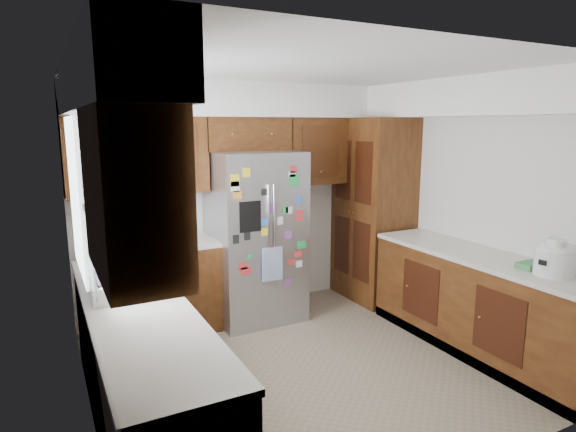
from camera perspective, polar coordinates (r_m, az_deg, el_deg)
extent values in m
plane|color=gray|center=(4.43, 2.87, -17.09)|extent=(3.60, 3.60, 0.00)
cube|color=silver|center=(5.42, -5.57, 2.01)|extent=(3.60, 0.04, 2.50)
cube|color=silver|center=(3.48, -23.51, -3.80)|extent=(0.04, 3.20, 2.50)
cube|color=silver|center=(5.14, 20.59, 0.89)|extent=(0.04, 3.20, 2.50)
cube|color=silver|center=(2.79, 20.05, -7.01)|extent=(3.60, 0.04, 2.50)
cube|color=white|center=(3.94, 3.23, 17.14)|extent=(3.60, 3.20, 0.02)
cube|color=white|center=(5.19, -4.98, 13.54)|extent=(3.60, 0.38, 0.35)
cube|color=white|center=(3.41, -21.62, 14.31)|extent=(0.38, 3.20, 0.35)
cube|color=white|center=(4.94, 19.92, 13.09)|extent=(0.38, 3.20, 0.35)
cube|color=#3C1C0B|center=(4.89, -17.43, 6.81)|extent=(1.33, 0.34, 0.75)
cube|color=#3C1C0B|center=(5.74, 5.64, 7.77)|extent=(1.33, 0.34, 0.75)
cube|color=#3C1C0B|center=(2.27, -18.03, 2.74)|extent=(0.34, 0.85, 0.75)
cube|color=white|center=(3.51, -23.86, 2.13)|extent=(0.02, 0.90, 1.05)
cube|color=white|center=(3.52, -23.25, 2.19)|extent=(0.01, 1.02, 1.15)
cube|color=blue|center=(4.74, -15.72, 4.96)|extent=(0.16, 0.02, 0.22)
cube|color=beige|center=(4.66, -20.08, 7.10)|extent=(0.16, 0.02, 0.20)
cube|color=#3C1C0B|center=(3.52, -16.98, -17.38)|extent=(0.60, 2.60, 0.88)
cube|color=#3C1C0B|center=(5.09, -12.84, -8.21)|extent=(0.75, 0.60, 0.88)
cube|color=beige|center=(3.33, -17.42, -10.36)|extent=(0.63, 2.60, 0.04)
cube|color=beige|center=(4.96, -13.07, -3.17)|extent=(0.75, 0.60, 0.04)
cube|color=black|center=(3.71, -16.62, -22.70)|extent=(0.60, 2.60, 0.10)
cube|color=white|center=(2.86, -6.93, -23.59)|extent=(0.01, 0.58, 0.80)
cube|color=#3C1C0B|center=(4.83, 21.75, -9.79)|extent=(0.60, 2.25, 0.88)
cube|color=beige|center=(4.69, 22.14, -4.51)|extent=(0.63, 2.25, 0.04)
cube|color=black|center=(4.97, 21.43, -14.01)|extent=(0.60, 2.25, 0.10)
cube|color=#3C1C0B|center=(5.80, 10.05, 0.72)|extent=(0.60, 0.90, 2.15)
cube|color=#9B9BA0|center=(5.13, -3.84, -2.45)|extent=(0.90, 0.75, 1.80)
cylinder|color=silver|center=(4.74, -2.30, -1.68)|extent=(0.02, 0.02, 0.90)
cylinder|color=silver|center=(4.76, -1.65, -1.61)|extent=(0.02, 0.02, 0.90)
cube|color=black|center=(4.64, -4.49, -0.08)|extent=(0.22, 0.01, 0.30)
cube|color=white|center=(4.83, -1.87, -5.74)|extent=(0.22, 0.01, 0.34)
cube|color=white|center=(4.81, 0.13, 0.69)|extent=(0.08, 0.00, 0.07)
cube|color=blue|center=(4.85, 1.29, 1.93)|extent=(0.06, 0.00, 0.08)
cube|color=green|center=(4.73, -4.60, -4.79)|extent=(0.05, 0.00, 0.05)
cube|color=black|center=(4.67, -2.74, 2.84)|extent=(0.08, 0.00, 0.06)
cube|color=yellow|center=(4.57, -4.94, 5.15)|extent=(0.08, 0.00, 0.09)
cube|color=red|center=(4.88, 1.39, 0.08)|extent=(0.09, 0.00, 0.11)
cube|color=yellow|center=(4.74, -2.73, -1.88)|extent=(0.08, 0.00, 0.08)
cube|color=white|center=(4.78, 0.48, 4.99)|extent=(0.08, 0.00, 0.06)
cube|color=#8C4C99|center=(4.86, 0.07, -2.24)|extent=(0.09, 0.00, 0.08)
cube|color=white|center=(5.00, 1.33, -5.71)|extent=(0.07, 0.00, 0.07)
cube|color=red|center=(4.95, 0.42, -5.47)|extent=(0.08, 0.00, 0.05)
cube|color=orange|center=(4.56, -5.99, 2.50)|extent=(0.09, 0.00, 0.08)
cube|color=white|center=(4.54, -6.26, 3.48)|extent=(0.09, 0.00, 0.10)
cube|color=black|center=(4.63, -6.19, -2.76)|extent=(0.06, 0.00, 0.08)
cube|color=white|center=(4.79, -0.95, -0.57)|extent=(0.07, 0.00, 0.08)
cube|color=yellow|center=(4.53, -6.31, 4.23)|extent=(0.09, 0.00, 0.12)
cube|color=red|center=(4.81, -2.09, -4.09)|extent=(0.07, 0.00, 0.09)
cube|color=red|center=(4.78, 0.66, 5.55)|extent=(0.08, 0.00, 0.07)
cube|color=green|center=(4.79, -0.31, 0.73)|extent=(0.06, 0.00, 0.07)
cube|color=green|center=(4.96, 1.62, -3.44)|extent=(0.10, 0.00, 0.08)
cube|color=#8C4C99|center=(4.99, -0.03, -7.88)|extent=(0.08, 0.00, 0.08)
cube|color=#8C4C99|center=(4.72, -1.87, 0.94)|extent=(0.07, 0.00, 0.11)
cube|color=black|center=(4.66, -4.85, -2.19)|extent=(0.07, 0.00, 0.11)
cube|color=red|center=(4.96, 1.20, -4.54)|extent=(0.09, 0.00, 0.07)
cube|color=red|center=(4.75, -4.99, -6.51)|extent=(0.11, 0.00, 0.08)
cube|color=green|center=(4.80, 0.75, 4.27)|extent=(0.11, 0.00, 0.12)
cube|color=red|center=(4.73, -5.36, -5.95)|extent=(0.10, 0.00, 0.07)
cube|color=blue|center=(4.72, -2.73, -0.71)|extent=(0.11, 0.00, 0.07)
cube|color=#3C1C0B|center=(5.20, -5.01, 9.67)|extent=(0.96, 0.34, 0.35)
sphere|color=blue|center=(5.11, -7.62, 13.10)|extent=(0.27, 0.27, 0.27)
cylinder|color=black|center=(5.26, -3.42, 12.58)|extent=(0.31, 0.31, 0.18)
ellipsoid|color=#333338|center=(5.27, -3.43, 13.54)|extent=(0.29, 0.29, 0.13)
cube|color=white|center=(3.68, -18.62, -7.08)|extent=(0.52, 0.70, 0.12)
cube|color=black|center=(3.66, -18.68, -6.11)|extent=(0.44, 0.60, 0.02)
cylinder|color=silver|center=(3.61, -21.91, -4.98)|extent=(0.02, 0.02, 0.30)
cylinder|color=silver|center=(3.58, -21.10, -2.89)|extent=(0.16, 0.02, 0.02)
cube|color=yellow|center=(3.53, -15.40, -8.35)|extent=(0.10, 0.18, 0.04)
cube|color=black|center=(4.19, -18.43, -5.03)|extent=(0.18, 0.14, 0.10)
cylinder|color=black|center=(4.15, -18.59, -2.50)|extent=(0.16, 0.16, 0.28)
cylinder|color=#9B9BA0|center=(4.35, -20.94, -3.95)|extent=(0.14, 0.14, 0.20)
sphere|color=white|center=(4.52, -19.31, -3.28)|extent=(0.20, 0.20, 0.20)
cube|color=#3F72B2|center=(4.62, -21.47, -3.28)|extent=(0.14, 0.10, 0.18)
cube|color=#BFB28C|center=(4.79, -19.50, -2.91)|extent=(0.10, 0.08, 0.14)
cylinder|color=white|center=(4.06, -19.86, -5.54)|extent=(0.08, 0.08, 0.11)
cylinder|color=white|center=(4.28, 29.09, -4.84)|extent=(0.30, 0.30, 0.20)
ellipsoid|color=white|center=(4.25, 29.21, -3.52)|extent=(0.29, 0.29, 0.13)
cube|color=black|center=(4.16, 28.02, -4.87)|extent=(0.04, 0.06, 0.04)
cylinder|color=white|center=(4.21, 29.10, -4.36)|extent=(0.13, 0.13, 0.30)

